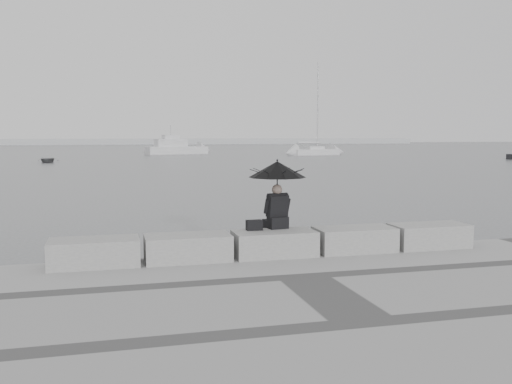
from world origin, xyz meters
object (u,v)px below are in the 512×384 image
object	(u,v)px
motor_cruiser	(177,148)
dinghy	(47,160)
sailboat_right	(315,151)
seated_person	(277,179)

from	to	relation	value
motor_cruiser	dinghy	world-z (taller)	motor_cruiser
sailboat_right	dinghy	xyz separation A→B (m)	(-34.16, -13.14, -0.27)
seated_person	motor_cruiser	bearing A→B (deg)	76.01
seated_person	sailboat_right	distance (m)	69.09
sailboat_right	motor_cruiser	size ratio (longest dim) A/B	1.40
dinghy	seated_person	bearing A→B (deg)	-79.05
sailboat_right	dinghy	size ratio (longest dim) A/B	4.09
sailboat_right	motor_cruiser	xyz separation A→B (m)	(-18.35, 8.26, 0.36)
seated_person	dinghy	distance (m)	52.17
motor_cruiser	seated_person	bearing A→B (deg)	-108.27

